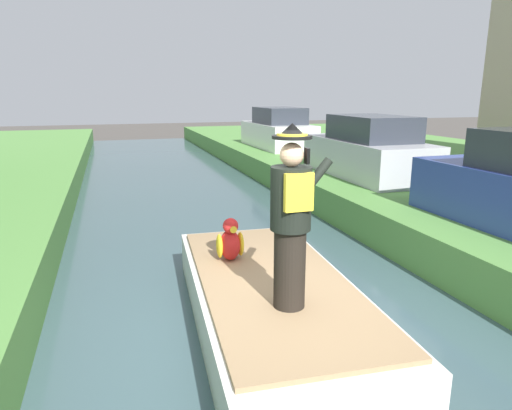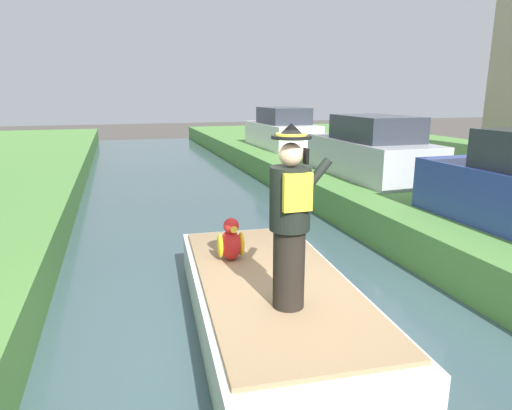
# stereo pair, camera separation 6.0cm
# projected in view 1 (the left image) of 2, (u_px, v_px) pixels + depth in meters

# --- Properties ---
(ground_plane) EXTENTS (80.00, 80.00, 0.00)m
(ground_plane) POSITION_uv_depth(u_px,v_px,m) (289.00, 357.00, 5.01)
(ground_plane) COLOR #4C4742
(canal_water) EXTENTS (5.29, 48.00, 0.10)m
(canal_water) POSITION_uv_depth(u_px,v_px,m) (289.00, 353.00, 5.00)
(canal_water) COLOR #3D565B
(canal_water) RESTS_ON ground
(boat) EXTENTS (2.09, 4.32, 0.61)m
(boat) POSITION_uv_depth(u_px,v_px,m) (272.00, 302.00, 5.43)
(boat) COLOR silver
(boat) RESTS_ON canal_water
(person_pirate) EXTENTS (0.61, 0.42, 1.85)m
(person_pirate) POSITION_uv_depth(u_px,v_px,m) (291.00, 219.00, 4.43)
(person_pirate) COLOR black
(person_pirate) RESTS_ON boat
(parrot_plush) EXTENTS (0.36, 0.34, 0.57)m
(parrot_plush) POSITION_uv_depth(u_px,v_px,m) (230.00, 242.00, 5.87)
(parrot_plush) COLOR red
(parrot_plush) RESTS_ON boat
(parked_car_silver) EXTENTS (1.74, 4.02, 1.50)m
(parked_car_silver) POSITION_uv_depth(u_px,v_px,m) (368.00, 151.00, 11.37)
(parked_car_silver) COLOR #B7B7BC
(parked_car_silver) RESTS_ON grass_bank_far
(parked_car_white) EXTENTS (1.76, 4.02, 1.50)m
(parked_car_white) POSITION_uv_depth(u_px,v_px,m) (278.00, 131.00, 17.36)
(parked_car_white) COLOR white
(parked_car_white) RESTS_ON grass_bank_far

